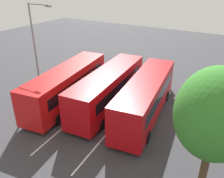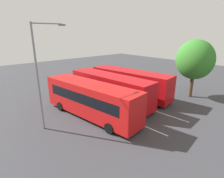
{
  "view_description": "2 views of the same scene",
  "coord_description": "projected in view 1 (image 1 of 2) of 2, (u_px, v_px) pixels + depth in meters",
  "views": [
    {
      "loc": [
        -15.8,
        -9.94,
        11.03
      ],
      "look_at": [
        1.05,
        0.03,
        1.57
      ],
      "focal_mm": 37.93,
      "sensor_mm": 36.0,
      "label": 1
    },
    {
      "loc": [
        -14.47,
        12.95,
        8.02
      ],
      "look_at": [
        -0.16,
        0.43,
        2.01
      ],
      "focal_mm": 28.81,
      "sensor_mm": 36.0,
      "label": 2
    }
  ],
  "objects": [
    {
      "name": "depot_tree",
      "position": [
        216.0,
        114.0,
        11.75
      ],
      "size": [
        4.64,
        4.18,
        7.25
      ],
      "color": "#4C3823",
      "rests_on": "ground"
    },
    {
      "name": "ground_plane",
      "position": [
        106.0,
        109.0,
        21.6
      ],
      "size": [
        74.69,
        74.69,
        0.0
      ],
      "primitive_type": "plane",
      "color": "#38383D"
    },
    {
      "name": "lane_stripe_inner_left",
      "position": [
        91.0,
        104.0,
        22.41
      ],
      "size": [
        15.8,
        1.33,
        0.01
      ],
      "primitive_type": "cube",
      "rotation": [
        0.0,
        0.0,
        0.08
      ],
      "color": "silver",
      "rests_on": "ground"
    },
    {
      "name": "bus_center_right",
      "position": [
        68.0,
        85.0,
        21.93
      ],
      "size": [
        11.22,
        4.01,
        3.4
      ],
      "rotation": [
        0.0,
        0.0,
        0.14
      ],
      "color": "red",
      "rests_on": "ground"
    },
    {
      "name": "bus_far_left",
      "position": [
        146.0,
        96.0,
        19.83
      ],
      "size": [
        11.21,
        3.97,
        3.4
      ],
      "rotation": [
        0.0,
        0.0,
        0.13
      ],
      "color": "#B70C11",
      "rests_on": "ground"
    },
    {
      "name": "lane_stripe_outer_left",
      "position": [
        123.0,
        114.0,
        20.79
      ],
      "size": [
        15.8,
        1.33,
        0.01
      ],
      "primitive_type": "cube",
      "rotation": [
        0.0,
        0.0,
        0.08
      ],
      "color": "silver",
      "rests_on": "ground"
    },
    {
      "name": "street_lamp",
      "position": [
        36.0,
        43.0,
        23.02
      ],
      "size": [
        0.21,
        2.82,
        8.77
      ],
      "rotation": [
        0.0,
        0.0,
        -1.56
      ],
      "color": "gray",
      "rests_on": "ground"
    },
    {
      "name": "pedestrian",
      "position": [
        170.0,
        78.0,
        25.26
      ],
      "size": [
        0.42,
        0.42,
        1.81
      ],
      "rotation": [
        0.0,
        0.0,
        2.76
      ],
      "color": "#232833",
      "rests_on": "ground"
    },
    {
      "name": "bus_center_left",
      "position": [
        109.0,
        88.0,
        21.31
      ],
      "size": [
        11.16,
        3.48,
        3.4
      ],
      "rotation": [
        0.0,
        0.0,
        0.09
      ],
      "color": "#B70C11",
      "rests_on": "ground"
    }
  ]
}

